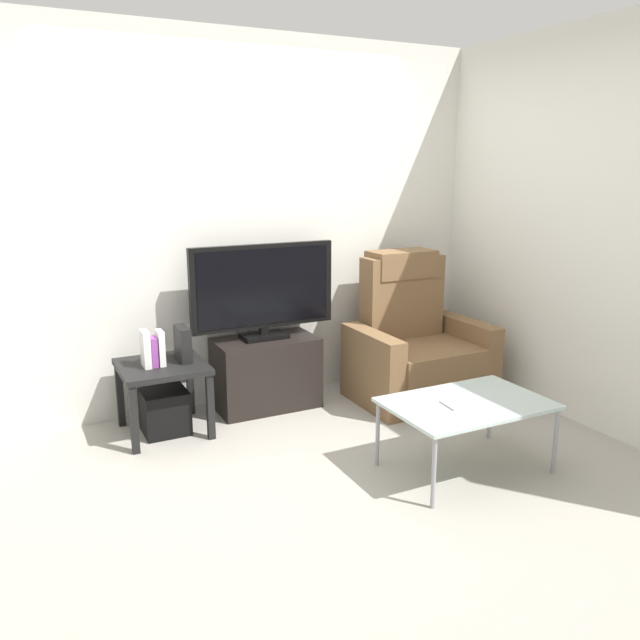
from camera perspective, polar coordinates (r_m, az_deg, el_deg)
The scene contains 14 objects.
ground_plane at distance 3.96m, azimuth -0.83°, elevation -11.95°, with size 6.40×6.40×0.00m, color #9E998E.
wall_back at distance 4.63m, azimuth -7.05°, elevation 8.49°, with size 6.40×0.06×2.60m, color silver.
wall_side at distance 4.72m, azimuth 20.35°, elevation 7.84°, with size 0.06×4.48×2.60m, color silver.
tv_stand at distance 4.62m, azimuth -4.83°, elevation -4.70°, with size 0.72×0.40×0.51m.
television at distance 4.49m, azimuth -5.08°, elevation 2.77°, with size 1.05×0.20×0.67m.
recliner_armchair at distance 4.85m, azimuth 8.50°, elevation -2.48°, with size 0.98×0.78×1.08m.
side_table at distance 4.26m, azimuth -13.86°, elevation -4.78°, with size 0.54×0.54×0.47m.
subwoofer_box at distance 4.34m, azimuth -13.67°, elevation -7.91°, with size 0.29×0.29×0.29m, color black.
book_leftmost at distance 4.16m, azimuth -15.29°, elevation -2.51°, with size 0.04×0.13×0.24m, color white.
book_middle at distance 4.18m, azimuth -14.64°, elevation -2.75°, with size 0.04×0.10×0.19m, color purple.
book_rightmost at distance 4.18m, azimuth -14.04°, elevation -2.42°, with size 0.04×0.11×0.23m, color white.
game_console at distance 4.24m, azimuth -12.13°, elevation -2.08°, with size 0.07×0.20×0.23m, color black.
coffee_table at distance 3.73m, azimuth 12.98°, elevation -7.48°, with size 0.90×0.60×0.41m.
cell_phone at distance 3.64m, azimuth 11.66°, elevation -7.43°, with size 0.07×0.15×0.01m, color #B7B7BC.
Camera 1 is at (-1.55, -3.21, 1.72)m, focal length 35.90 mm.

